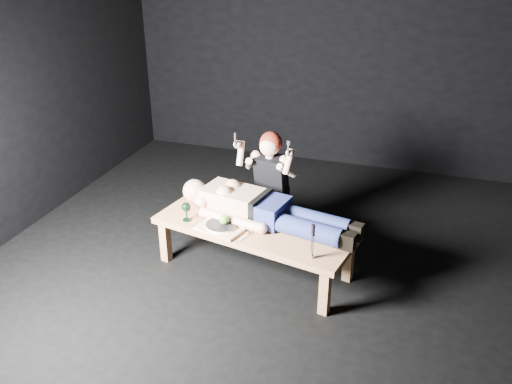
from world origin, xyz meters
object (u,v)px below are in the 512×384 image
at_px(table, 254,248).
at_px(lying_man, 267,207).
at_px(serving_tray, 221,227).
at_px(carving_knife, 313,242).
at_px(kneeling_woman, 274,184).
at_px(goblet, 186,212).

xyz_separation_m(table, lying_man, (0.08, 0.11, 0.37)).
xyz_separation_m(serving_tray, carving_knife, (0.84, -0.21, 0.14)).
distance_m(kneeling_woman, serving_tray, 0.80).
xyz_separation_m(lying_man, kneeling_woman, (-0.08, 0.50, -0.01)).
distance_m(lying_man, carving_knife, 0.68).
distance_m(table, kneeling_woman, 0.71).
height_order(lying_man, kneeling_woman, kneeling_woman).
relative_size(kneeling_woman, serving_tray, 2.94).
distance_m(table, goblet, 0.68).
bearing_deg(goblet, table, 9.04).
bearing_deg(table, carving_knife, -19.32).
height_order(table, goblet, goblet).
distance_m(kneeling_woman, goblet, 0.92).
height_order(table, kneeling_woman, kneeling_woman).
bearing_deg(kneeling_woman, table, -82.88).
bearing_deg(carving_knife, lying_man, 149.21).
distance_m(table, serving_tray, 0.37).
distance_m(table, lying_man, 0.39).
relative_size(kneeling_woman, carving_knife, 3.90).
xyz_separation_m(kneeling_woman, carving_knife, (0.59, -0.96, 0.02)).
height_order(kneeling_woman, serving_tray, kneeling_woman).
relative_size(kneeling_woman, goblet, 6.61).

